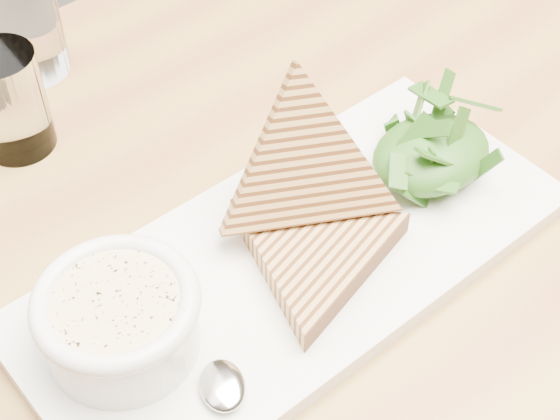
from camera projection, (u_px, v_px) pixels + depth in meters
table_top at (186, 282)px, 0.69m from camera, size 1.16×0.82×0.04m
table_leg_br at (368, 147)px, 1.34m from camera, size 0.06×0.06×0.71m
platter at (295, 261)px, 0.66m from camera, size 0.45×0.22×0.02m
soup_bowl at (121, 326)px, 0.59m from camera, size 0.11×0.11×0.04m
soup at (116, 304)px, 0.57m from camera, size 0.09×0.09×0.01m
bowl_rim at (115, 302)px, 0.57m from camera, size 0.11×0.11×0.01m
sandwich_flat at (315, 255)px, 0.64m from camera, size 0.20×0.20×0.02m
sandwich_lean at (306, 169)px, 0.65m from camera, size 0.22×0.22×0.19m
salad_base at (431, 154)px, 0.70m from camera, size 0.11×0.08×0.04m
arugula_pile at (432, 148)px, 0.70m from camera, size 0.11×0.10×0.05m
spoon_bowl at (223, 385)px, 0.57m from camera, size 0.05×0.05×0.01m
glass_near at (9, 102)px, 0.73m from camera, size 0.06×0.06×0.10m
glass_far at (21, 21)px, 0.80m from camera, size 0.07×0.07×0.11m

